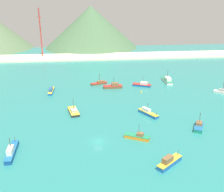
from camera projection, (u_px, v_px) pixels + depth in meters
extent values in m
cube|color=teal|center=(94.00, 105.00, 107.90)|extent=(260.00, 280.00, 0.50)
cube|color=orange|center=(137.00, 137.00, 81.18)|extent=(7.86, 5.35, 1.00)
cube|color=#238C5B|center=(137.00, 136.00, 80.97)|extent=(8.02, 5.46, 0.20)
cube|color=brown|center=(140.00, 134.00, 80.44)|extent=(2.47, 2.26, 1.02)
cylinder|color=#4C3823|center=(139.00, 129.00, 79.92)|extent=(0.11, 0.11, 2.69)
cube|color=silver|center=(224.00, 93.00, 119.30)|extent=(7.65, 7.76, 0.85)
cube|color=white|center=(224.00, 92.00, 119.12)|extent=(7.80, 7.92, 0.20)
cube|color=#B2ADA3|center=(222.00, 90.00, 119.56)|extent=(2.59, 2.60, 1.11)
cylinder|color=#4C3823|center=(224.00, 85.00, 118.46)|extent=(0.18, 0.18, 3.66)
cube|color=brown|center=(99.00, 84.00, 132.74)|extent=(8.58, 5.04, 0.76)
cube|color=red|center=(99.00, 83.00, 132.57)|extent=(8.75, 5.14, 0.20)
cube|color=brown|center=(101.00, 81.00, 132.85)|extent=(4.07, 2.86, 0.82)
cylinder|color=#4C3823|center=(99.00, 77.00, 131.70)|extent=(0.18, 0.18, 3.87)
cube|color=#1E5BA8|center=(170.00, 163.00, 68.27)|extent=(7.91, 6.77, 1.21)
cube|color=gold|center=(170.00, 161.00, 68.03)|extent=(8.07, 6.91, 0.20)
cube|color=brown|center=(168.00, 160.00, 67.04)|extent=(3.47, 3.17, 1.52)
cylinder|color=#4C3823|center=(178.00, 153.00, 70.25)|extent=(0.62, 0.52, 1.63)
cube|color=#198466|center=(199.00, 128.00, 87.27)|extent=(5.50, 7.22, 1.04)
cube|color=#1E669E|center=(199.00, 126.00, 87.06)|extent=(5.61, 7.36, 0.20)
cube|color=brown|center=(199.00, 123.00, 87.60)|extent=(2.85, 3.02, 0.94)
cylinder|color=#4C3823|center=(200.00, 118.00, 86.39)|extent=(0.14, 0.14, 3.60)
cube|color=#232328|center=(74.00, 112.00, 99.54)|extent=(4.89, 8.98, 0.86)
cube|color=gold|center=(73.00, 111.00, 99.35)|extent=(4.99, 9.16, 0.20)
cube|color=#B2ADA3|center=(74.00, 110.00, 98.20)|extent=(2.90, 3.41, 0.97)
cylinder|color=#4C3823|center=(73.00, 103.00, 97.86)|extent=(0.15, 0.15, 4.03)
cube|color=brown|center=(113.00, 87.00, 127.31)|extent=(9.03, 3.16, 1.05)
cube|color=red|center=(113.00, 86.00, 127.09)|extent=(9.21, 3.22, 0.20)
cube|color=brown|center=(115.00, 84.00, 126.97)|extent=(3.43, 2.28, 1.33)
cylinder|color=#4C3823|center=(104.00, 85.00, 126.36)|extent=(0.62, 0.14, 1.42)
cylinder|color=#4C3823|center=(114.00, 80.00, 126.19)|extent=(0.15, 0.15, 2.65)
cube|color=#14478C|center=(12.00, 152.00, 73.16)|extent=(2.31, 11.00, 1.10)
cube|color=#1E669E|center=(12.00, 150.00, 72.94)|extent=(2.36, 11.22, 0.20)
cube|color=silver|center=(10.00, 150.00, 71.37)|extent=(1.55, 3.67, 1.50)
cylinder|color=#4C3823|center=(15.00, 139.00, 77.26)|extent=(0.14, 0.64, 1.49)
cylinder|color=#4C3823|center=(10.00, 142.00, 71.32)|extent=(0.15, 0.15, 2.62)
cube|color=silver|center=(167.00, 81.00, 136.08)|extent=(3.21, 10.98, 1.28)
cube|color=#238C5B|center=(167.00, 80.00, 135.82)|extent=(3.28, 11.20, 0.20)
cube|color=silver|center=(168.00, 79.00, 134.24)|extent=(2.38, 4.93, 1.52)
cylinder|color=#4C3823|center=(164.00, 76.00, 140.14)|extent=(0.13, 0.72, 1.72)
cylinder|color=#4C3823|center=(168.00, 73.00, 134.21)|extent=(0.18, 0.18, 3.93)
cube|color=#1E5BA8|center=(51.00, 91.00, 121.49)|extent=(2.10, 9.73, 0.93)
cube|color=gold|center=(51.00, 90.00, 121.29)|extent=(2.14, 9.92, 0.20)
cube|color=#28568C|center=(51.00, 89.00, 119.90)|extent=(1.48, 4.22, 1.30)
cylinder|color=#4C3823|center=(52.00, 86.00, 125.17)|extent=(0.14, 0.56, 1.27)
cube|color=#1E5BA8|center=(148.00, 114.00, 97.64)|extent=(6.21, 8.71, 1.04)
cube|color=gold|center=(148.00, 112.00, 97.42)|extent=(6.33, 8.88, 0.20)
cube|color=silver|center=(146.00, 110.00, 98.02)|extent=(3.10, 3.90, 1.22)
cylinder|color=#4C3823|center=(156.00, 114.00, 94.16)|extent=(0.42, 0.59, 1.42)
cylinder|color=#4C3823|center=(148.00, 106.00, 96.82)|extent=(0.12, 0.12, 2.49)
cube|color=#14478C|center=(142.00, 85.00, 130.39)|extent=(9.29, 6.40, 0.76)
cube|color=red|center=(142.00, 84.00, 130.23)|extent=(9.47, 6.53, 0.20)
cube|color=beige|center=(144.00, 83.00, 129.67)|extent=(4.11, 3.50, 1.14)
cylinder|color=#4C3823|center=(134.00, 83.00, 131.25)|extent=(0.48, 0.31, 1.04)
cylinder|color=#4C3823|center=(143.00, 79.00, 129.09)|extent=(0.11, 0.11, 3.35)
sphere|color=gold|center=(141.00, 92.00, 121.22)|extent=(0.79, 0.79, 0.79)
cube|color=beige|center=(88.00, 57.00, 192.52)|extent=(247.00, 22.94, 1.20)
cone|color=#476B47|center=(91.00, 27.00, 229.71)|extent=(80.94, 80.94, 35.13)
cylinder|color=#B7332D|center=(41.00, 33.00, 187.41)|extent=(0.84, 0.84, 34.86)
cylinder|color=#B7332D|center=(39.00, 17.00, 183.52)|extent=(3.49, 0.42, 0.42)
cylinder|color=#B7332D|center=(40.00, 27.00, 185.95)|extent=(0.42, 2.79, 0.42)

